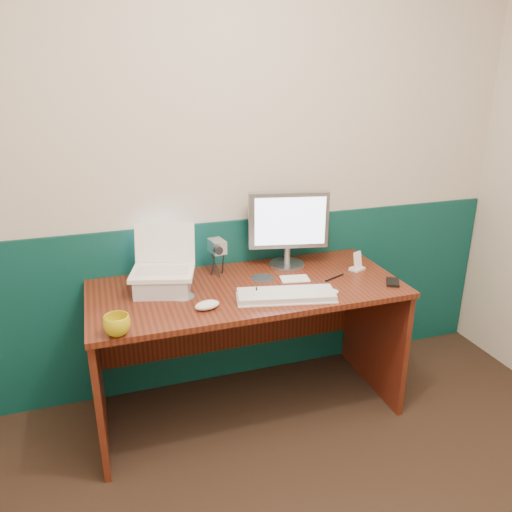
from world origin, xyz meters
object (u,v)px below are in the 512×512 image
object	(u,v)px
camcorder	(217,256)
monitor	(288,229)
mug	(117,325)
desk	(247,350)
keyboard	(286,296)
laptop	(161,251)

from	to	relation	value
camcorder	monitor	bearing A→B (deg)	-7.06
mug	desk	bearing A→B (deg)	24.98
desk	mug	bearing A→B (deg)	-155.02
keyboard	mug	xyz separation A→B (m)	(-0.80, -0.11, 0.03)
desk	laptop	xyz separation A→B (m)	(-0.42, 0.07, 0.59)
laptop	monitor	world-z (taller)	monitor
desk	camcorder	world-z (taller)	camcorder
desk	laptop	distance (m)	0.73
mug	camcorder	bearing A→B (deg)	41.99
laptop	keyboard	bearing A→B (deg)	-9.79
keyboard	camcorder	bearing A→B (deg)	134.51
keyboard	camcorder	distance (m)	0.47
laptop	desk	bearing A→B (deg)	6.36
desk	monitor	xyz separation A→B (m)	(0.30, 0.20, 0.60)
keyboard	camcorder	world-z (taller)	camcorder
desk	laptop	size ratio (longest dim) A/B	5.23
camcorder	desk	bearing A→B (deg)	-69.69
mug	camcorder	world-z (taller)	camcorder
camcorder	keyboard	bearing A→B (deg)	-66.27
laptop	keyboard	distance (m)	0.65
monitor	mug	xyz separation A→B (m)	(-0.96, -0.51, -0.18)
monitor	keyboard	xyz separation A→B (m)	(-0.16, -0.40, -0.21)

